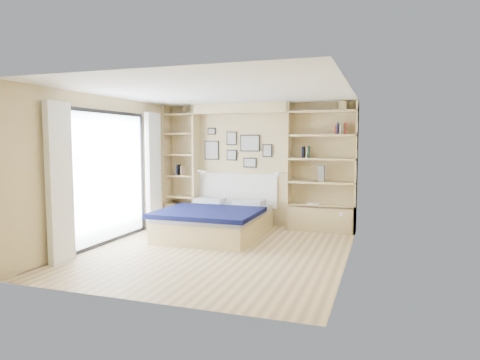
% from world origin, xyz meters
% --- Properties ---
extents(ground, '(4.50, 4.50, 0.00)m').
position_xyz_m(ground, '(0.00, 0.00, 0.00)').
color(ground, '#E3C38A').
rests_on(ground, ground).
extents(room_shell, '(4.50, 4.50, 4.50)m').
position_xyz_m(room_shell, '(-0.39, 1.52, 1.08)').
color(room_shell, tan).
rests_on(room_shell, ground).
extents(bed, '(1.76, 2.26, 1.07)m').
position_xyz_m(bed, '(-0.45, 1.08, 0.28)').
color(bed, '#D5BB80').
rests_on(bed, ground).
extents(photo_gallery, '(1.48, 0.02, 0.82)m').
position_xyz_m(photo_gallery, '(-0.45, 2.22, 1.60)').
color(photo_gallery, black).
rests_on(photo_gallery, ground).
extents(reading_lamps, '(1.92, 0.12, 0.15)m').
position_xyz_m(reading_lamps, '(-0.30, 2.00, 1.10)').
color(reading_lamps, silver).
rests_on(reading_lamps, ground).
extents(shelf_decor, '(3.55, 0.23, 2.03)m').
position_xyz_m(shelf_decor, '(1.11, 2.07, 1.70)').
color(shelf_decor, navy).
rests_on(shelf_decor, ground).
extents(deck, '(3.20, 4.00, 0.05)m').
position_xyz_m(deck, '(-3.60, 0.00, 0.00)').
color(deck, '#726154').
rests_on(deck, ground).
extents(deck_chair, '(0.66, 0.87, 0.77)m').
position_xyz_m(deck_chair, '(-3.92, 0.90, 0.37)').
color(deck_chair, tan).
rests_on(deck_chair, ground).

